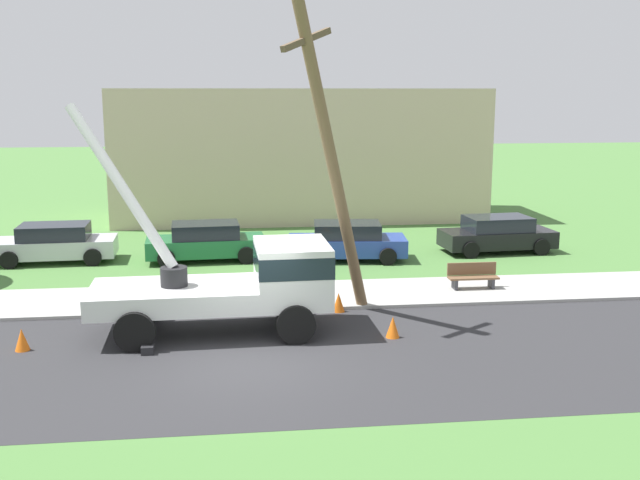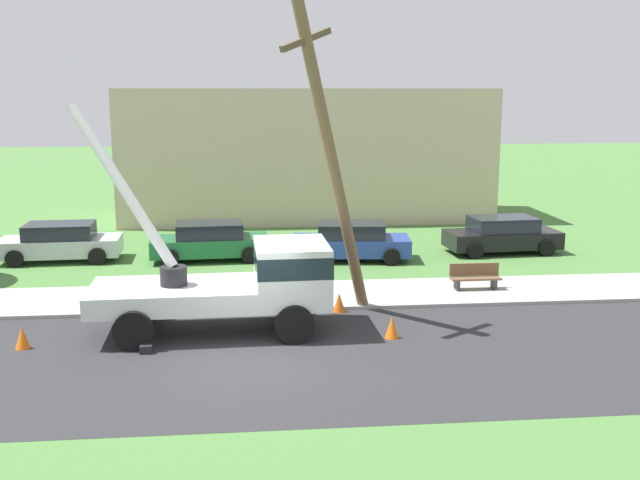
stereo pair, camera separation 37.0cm
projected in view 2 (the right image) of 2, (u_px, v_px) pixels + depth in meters
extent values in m
plane|color=#477538|center=(248.00, 253.00, 29.36)|extent=(120.00, 120.00, 0.00)
cube|color=#2B2B2D|center=(250.00, 360.00, 17.65)|extent=(80.00, 7.67, 0.01)
cube|color=#9E9E99|center=(249.00, 297.00, 22.91)|extent=(80.00, 3.13, 0.10)
cube|color=silver|center=(174.00, 295.00, 19.41)|extent=(4.37, 2.52, 0.55)
cube|color=silver|center=(292.00, 272.00, 19.70)|extent=(1.97, 2.45, 1.60)
cube|color=#19232D|center=(292.00, 259.00, 19.63)|extent=(1.99, 2.47, 0.56)
cylinder|color=black|center=(174.00, 276.00, 19.31)|extent=(0.70, 0.70, 0.50)
cylinder|color=silver|center=(122.00, 186.00, 19.34)|extent=(2.92, 1.58, 4.26)
cube|color=black|center=(146.00, 349.00, 18.11)|extent=(0.31, 0.31, 0.20)
cube|color=black|center=(157.00, 314.00, 20.93)|extent=(0.31, 0.31, 0.20)
cylinder|color=black|center=(295.00, 324.00, 18.73)|extent=(1.00, 0.30, 1.00)
cylinder|color=black|center=(287.00, 298.00, 21.07)|extent=(1.00, 0.30, 1.00)
cylinder|color=black|center=(134.00, 330.00, 18.24)|extent=(1.00, 0.30, 1.00)
cylinder|color=black|center=(144.00, 303.00, 20.57)|extent=(1.00, 0.30, 1.00)
cylinder|color=brown|center=(333.00, 166.00, 20.15)|extent=(2.49, 2.26, 8.67)
cube|color=brown|center=(306.00, 40.00, 18.76)|extent=(1.42, 1.29, 0.70)
cone|color=orange|center=(392.00, 327.00, 19.17)|extent=(0.36, 0.36, 0.56)
cone|color=orange|center=(22.00, 338.00, 18.37)|extent=(0.36, 0.36, 0.56)
cone|color=orange|center=(339.00, 302.00, 21.45)|extent=(0.36, 0.36, 0.56)
cube|color=#B7B7BF|center=(61.00, 246.00, 27.91)|extent=(4.48, 2.00, 0.65)
cube|color=black|center=(60.00, 231.00, 27.79)|extent=(2.54, 1.77, 0.55)
cylinder|color=black|center=(97.00, 256.00, 27.28)|extent=(0.64, 0.22, 0.64)
cylinder|color=black|center=(104.00, 246.00, 29.03)|extent=(0.64, 0.22, 0.64)
cylinder|color=black|center=(15.00, 259.00, 26.87)|extent=(0.64, 0.22, 0.64)
cylinder|color=black|center=(27.00, 249.00, 28.62)|extent=(0.64, 0.22, 0.64)
cube|color=#1E6638|center=(210.00, 245.00, 28.08)|extent=(4.50, 2.06, 0.65)
cube|color=black|center=(210.00, 230.00, 27.96)|extent=(2.56, 1.80, 0.55)
cylinder|color=black|center=(250.00, 255.00, 27.48)|extent=(0.64, 0.22, 0.64)
cylinder|color=black|center=(247.00, 245.00, 29.22)|extent=(0.64, 0.22, 0.64)
cylinder|color=black|center=(170.00, 258.00, 27.03)|extent=(0.64, 0.22, 0.64)
cylinder|color=black|center=(172.00, 248.00, 28.77)|extent=(0.64, 0.22, 0.64)
cube|color=#263F99|center=(351.00, 246.00, 28.04)|extent=(4.55, 2.22, 0.65)
cube|color=black|center=(351.00, 230.00, 27.92)|extent=(2.61, 1.89, 0.55)
cylinder|color=black|center=(391.00, 257.00, 27.20)|extent=(0.64, 0.22, 0.64)
cylinder|color=black|center=(387.00, 247.00, 28.97)|extent=(0.64, 0.22, 0.64)
cylinder|color=black|center=(312.00, 257.00, 27.20)|extent=(0.64, 0.22, 0.64)
cylinder|color=black|center=(313.00, 247.00, 28.97)|extent=(0.64, 0.22, 0.64)
cube|color=black|center=(502.00, 239.00, 29.32)|extent=(4.51, 2.10, 0.65)
cube|color=black|center=(503.00, 224.00, 29.21)|extent=(2.57, 1.82, 0.55)
cylinder|color=black|center=(547.00, 248.00, 28.74)|extent=(0.64, 0.22, 0.64)
cylinder|color=black|center=(526.00, 239.00, 30.48)|extent=(0.64, 0.22, 0.64)
cylinder|color=black|center=(475.00, 251.00, 28.26)|extent=(0.64, 0.22, 0.64)
cylinder|color=black|center=(459.00, 241.00, 30.00)|extent=(0.64, 0.22, 0.64)
cube|color=brown|center=(476.00, 278.00, 23.52)|extent=(1.60, 0.44, 0.06)
cube|color=brown|center=(474.00, 269.00, 23.67)|extent=(1.60, 0.06, 0.40)
cube|color=#333338|center=(457.00, 286.00, 23.51)|extent=(0.10, 0.40, 0.45)
cube|color=#333338|center=(494.00, 285.00, 23.62)|extent=(0.10, 0.40, 0.45)
cube|color=#C6B293|center=(306.00, 154.00, 37.31)|extent=(18.00, 6.00, 6.40)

